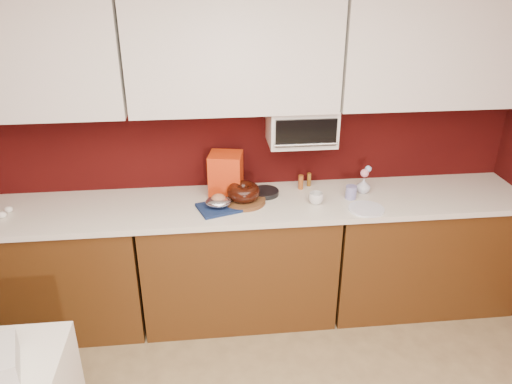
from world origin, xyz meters
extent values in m
cube|color=#360807|center=(0.00, 2.25, 1.25)|extent=(4.00, 0.02, 2.50)
cube|color=#4D2B0F|center=(-1.33, 1.94, 0.43)|extent=(1.31, 0.58, 0.86)
cube|color=#4D2B0F|center=(0.00, 1.94, 0.43)|extent=(1.31, 0.58, 0.86)
cube|color=#4D2B0F|center=(1.33, 1.94, 0.43)|extent=(1.31, 0.58, 0.86)
cube|color=silver|center=(0.00, 1.94, 0.88)|extent=(4.00, 0.62, 0.04)
cube|color=white|center=(-1.33, 2.08, 1.85)|extent=(1.31, 0.33, 0.70)
cube|color=white|center=(0.00, 2.08, 1.85)|extent=(1.31, 0.33, 0.70)
cube|color=white|center=(1.33, 2.08, 1.85)|extent=(1.31, 0.33, 0.70)
cube|color=white|center=(0.45, 2.10, 1.38)|extent=(0.45, 0.30, 0.25)
cube|color=black|center=(0.45, 1.94, 1.38)|extent=(0.40, 0.02, 0.18)
cylinder|color=silver|center=(0.45, 1.93, 1.30)|extent=(0.42, 0.02, 0.02)
cylinder|color=brown|center=(0.04, 1.94, 0.91)|extent=(0.38, 0.38, 0.03)
torus|color=black|center=(0.04, 1.94, 0.98)|extent=(0.23, 0.23, 0.09)
cube|color=#14244E|center=(-0.13, 1.86, 0.91)|extent=(0.31, 0.29, 0.02)
ellipsoid|color=silver|center=(-0.13, 1.86, 0.96)|extent=(0.20, 0.18, 0.06)
ellipsoid|color=#AB6F4E|center=(-0.13, 1.86, 0.98)|extent=(0.11, 0.10, 0.06)
cube|color=#B3150B|center=(-0.07, 2.09, 1.05)|extent=(0.25, 0.24, 0.30)
cylinder|color=black|center=(0.20, 2.04, 0.92)|extent=(0.21, 0.21, 0.03)
imported|color=silver|center=(0.52, 1.87, 0.95)|extent=(0.12, 0.12, 0.09)
cylinder|color=navy|center=(0.78, 1.92, 0.95)|extent=(0.08, 0.08, 0.09)
imported|color=silver|center=(0.89, 2.01, 0.96)|extent=(0.08, 0.08, 0.12)
sphere|color=pink|center=(0.89, 2.01, 1.05)|extent=(0.06, 0.06, 0.06)
sphere|color=#96BDF1|center=(0.92, 2.03, 1.07)|extent=(0.05, 0.05, 0.05)
cylinder|color=white|center=(0.83, 1.74, 0.91)|extent=(0.29, 0.29, 0.01)
cylinder|color=#93481A|center=(0.46, 2.11, 0.95)|extent=(0.04, 0.04, 0.11)
ellipsoid|color=white|center=(-1.50, 1.88, 0.92)|extent=(0.06, 0.05, 0.04)
ellipsoid|color=white|center=(-1.49, 1.96, 0.92)|extent=(0.07, 0.06, 0.04)
cylinder|color=brown|center=(0.53, 2.16, 0.95)|extent=(0.04, 0.04, 0.10)
camera|label=1|loc=(-0.20, -1.07, 2.40)|focal=35.00mm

